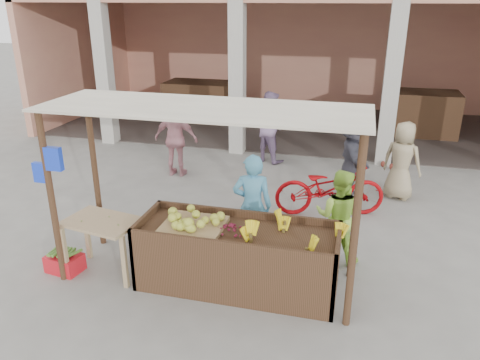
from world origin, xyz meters
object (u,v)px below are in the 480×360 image
(vendor_blue, at_px, (252,203))
(vendor_green, at_px, (339,214))
(motorcycle, at_px, (330,187))
(fruit_stall, at_px, (237,259))
(red_crate, at_px, (65,263))
(side_table, at_px, (103,229))

(vendor_blue, distance_m, vendor_green, 1.24)
(vendor_green, height_order, motorcycle, vendor_green)
(fruit_stall, xyz_separation_m, motorcycle, (0.99, 2.56, 0.12))
(red_crate, bearing_deg, motorcycle, 47.99)
(red_crate, distance_m, vendor_green, 3.93)
(vendor_green, xyz_separation_m, motorcycle, (-0.23, 1.55, -0.21))
(fruit_stall, bearing_deg, side_table, -175.92)
(fruit_stall, height_order, side_table, fruit_stall)
(red_crate, relative_size, vendor_green, 0.32)
(fruit_stall, xyz_separation_m, side_table, (-1.87, -0.13, 0.26))
(vendor_blue, bearing_deg, side_table, 18.80)
(motorcycle, bearing_deg, fruit_stall, 143.66)
(motorcycle, bearing_deg, vendor_blue, 134.57)
(fruit_stall, xyz_separation_m, red_crate, (-2.45, -0.27, -0.28))
(side_table, distance_m, vendor_green, 3.29)
(side_table, bearing_deg, fruit_stall, 14.06)
(red_crate, relative_size, motorcycle, 0.24)
(fruit_stall, bearing_deg, red_crate, -173.81)
(fruit_stall, bearing_deg, vendor_green, 39.54)
(red_crate, height_order, motorcycle, motorcycle)
(vendor_green, bearing_deg, motorcycle, -72.47)
(vendor_green, bearing_deg, fruit_stall, 48.59)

